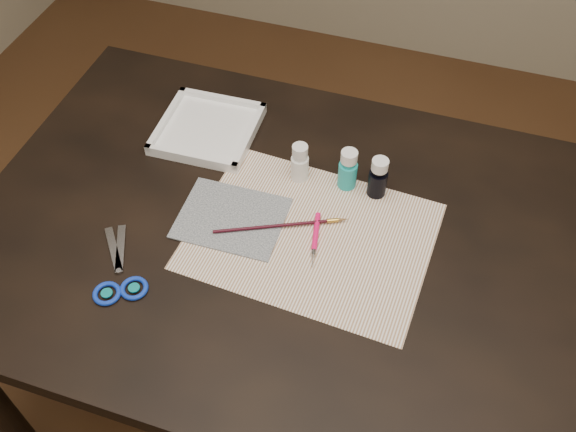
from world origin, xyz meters
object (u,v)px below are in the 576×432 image
(paper, at_px, (311,236))
(paint_bottle_cyan, at_px, (348,169))
(paint_bottle_navy, at_px, (378,177))
(scissors, at_px, (114,264))
(palette_tray, at_px, (208,129))
(canvas, at_px, (231,218))
(paint_bottle_white, at_px, (300,162))

(paper, height_order, paint_bottle_cyan, paint_bottle_cyan)
(paint_bottle_navy, bearing_deg, paint_bottle_cyan, 177.04)
(paint_bottle_navy, xyz_separation_m, scissors, (-0.44, -0.34, -0.04))
(paint_bottle_cyan, distance_m, palette_tray, 0.35)
(paint_bottle_navy, bearing_deg, canvas, -148.65)
(canvas, bearing_deg, paper, 2.75)
(paint_bottle_cyan, xyz_separation_m, palette_tray, (-0.35, 0.06, -0.04))
(paint_bottle_cyan, relative_size, paint_bottle_navy, 1.01)
(paper, bearing_deg, scissors, -151.00)
(scissors, bearing_deg, palette_tray, -42.22)
(canvas, height_order, paint_bottle_cyan, paint_bottle_cyan)
(paint_bottle_white, bearing_deg, paper, -64.20)
(paper, xyz_separation_m, paint_bottle_white, (-0.07, 0.15, 0.05))
(canvas, xyz_separation_m, palette_tray, (-0.15, 0.22, 0.01))
(palette_tray, bearing_deg, paint_bottle_white, -15.94)
(canvas, bearing_deg, paint_bottle_cyan, 39.52)
(canvas, height_order, scissors, scissors)
(palette_tray, bearing_deg, paper, -34.53)
(paper, xyz_separation_m, palette_tray, (-0.32, 0.22, 0.01))
(scissors, bearing_deg, paper, -99.51)
(canvas, bearing_deg, scissors, -133.58)
(paint_bottle_white, bearing_deg, palette_tray, 164.06)
(paint_bottle_cyan, relative_size, palette_tray, 0.45)
(canvas, distance_m, palette_tray, 0.27)
(paper, relative_size, palette_tray, 2.18)
(canvas, bearing_deg, paint_bottle_navy, 31.35)
(paper, xyz_separation_m, canvas, (-0.17, -0.01, 0.00))
(scissors, xyz_separation_m, palette_tray, (0.03, 0.41, 0.01))
(palette_tray, bearing_deg, scissors, -93.71)
(paint_bottle_white, height_order, palette_tray, paint_bottle_white)
(paper, bearing_deg, paint_bottle_cyan, 78.69)
(paint_bottle_white, bearing_deg, scissors, -128.79)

